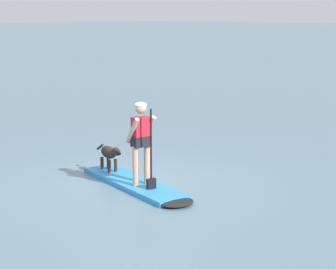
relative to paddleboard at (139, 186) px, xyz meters
name	(u,v)px	position (x,y,z in m)	size (l,w,h in m)	color
ground_plane	(133,186)	(-0.22, 0.04, -0.05)	(400.00, 400.00, 0.00)	slate
paddleboard	(139,186)	(0.00, 0.00, 0.00)	(3.28, 1.30, 0.10)	#338CD8
person_paddler	(141,138)	(0.09, -0.02, 0.99)	(0.65, 0.54, 1.63)	tan
dog	(110,154)	(-1.15, 0.23, 0.43)	(0.99, 0.32, 0.56)	#2D231E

